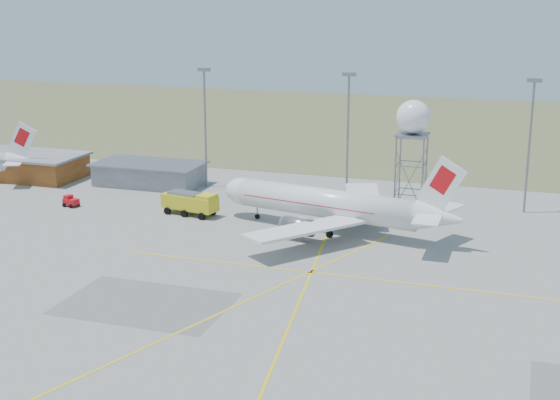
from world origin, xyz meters
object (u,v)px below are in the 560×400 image
(radar_tower, at_px, (412,153))
(baggage_tug, at_px, (71,202))
(airliner_main, at_px, (330,205))
(fire_truck, at_px, (191,204))

(radar_tower, height_order, baggage_tug, radar_tower)
(baggage_tug, bearing_deg, radar_tower, 23.15)
(airliner_main, xyz_separation_m, baggage_tug, (-42.11, -0.30, -3.15))
(airliner_main, bearing_deg, baggage_tug, 12.04)
(airliner_main, height_order, radar_tower, radar_tower)
(radar_tower, relative_size, fire_truck, 1.94)
(airliner_main, xyz_separation_m, radar_tower, (9.77, 9.24, 6.18))
(airliner_main, bearing_deg, radar_tower, -124.96)
(radar_tower, relative_size, baggage_tug, 6.89)
(fire_truck, bearing_deg, airliner_main, 7.37)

